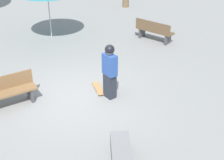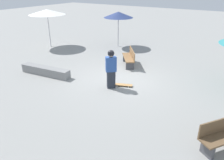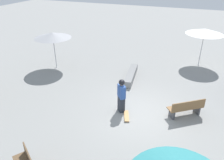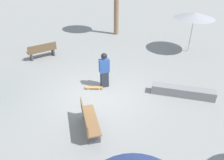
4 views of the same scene
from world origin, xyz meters
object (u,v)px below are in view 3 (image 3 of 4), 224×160
shade_umbrella_grey (53,35)px  skater_main (121,95)px  concrete_ledge (131,75)px  bench_far (186,108)px  skateboard (126,116)px  shade_umbrella_white (205,31)px

shade_umbrella_grey → skater_main: bearing=61.1°
concrete_ledge → bench_far: size_ratio=1.68×
skater_main → skateboard: size_ratio=1.97×
skateboard → bench_far: size_ratio=0.53×
skater_main → concrete_ledge: (-3.34, -0.55, -0.67)m
concrete_ledge → shade_umbrella_white: (-3.63, 3.67, 2.08)m
shade_umbrella_grey → skateboard: bearing=60.0°
bench_far → shade_umbrella_white: size_ratio=0.63×
concrete_ledge → bench_far: (2.69, 3.31, 0.23)m
skateboard → concrete_ledge: 3.82m
concrete_ledge → shade_umbrella_grey: shade_umbrella_grey is taller
shade_umbrella_white → concrete_ledge: bearing=-45.3°
bench_far → concrete_ledge: bearing=104.2°
skater_main → shade_umbrella_grey: (-3.08, -5.57, 1.29)m
skateboard → shade_umbrella_white: size_ratio=0.33×
concrete_ledge → shade_umbrella_grey: bearing=-87.0°
skateboard → bench_far: 2.62m
shade_umbrella_white → bench_far: bearing=-3.3°
skateboard → shade_umbrella_white: 8.14m
skater_main → concrete_ledge: 3.45m
shade_umbrella_white → shade_umbrella_grey: size_ratio=1.05×
bench_far → shade_umbrella_white: bearing=50.0°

